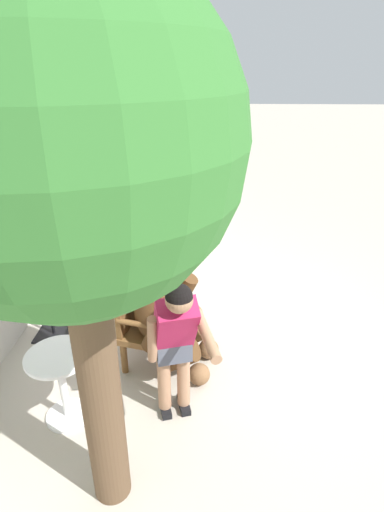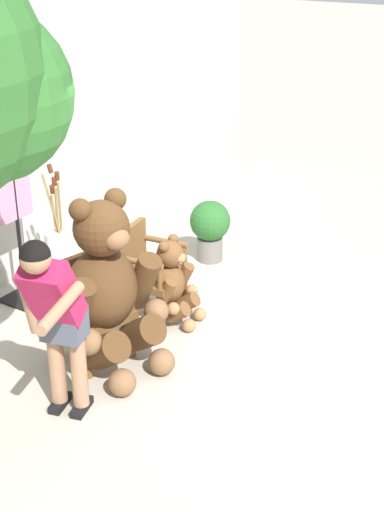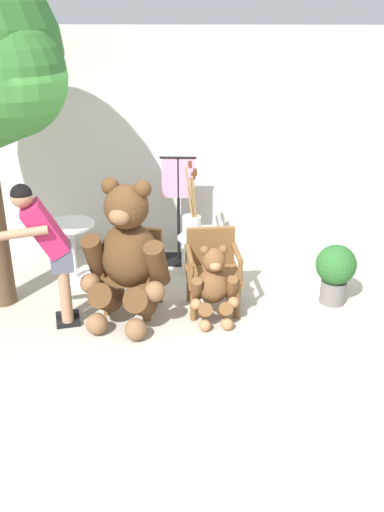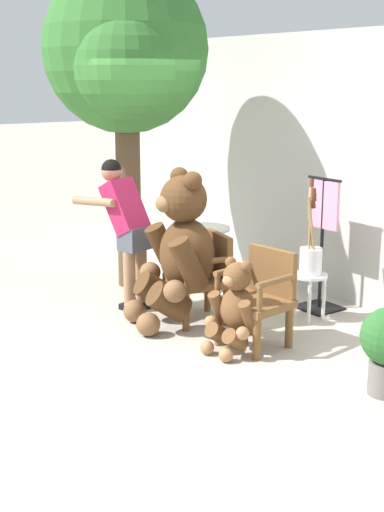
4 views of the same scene
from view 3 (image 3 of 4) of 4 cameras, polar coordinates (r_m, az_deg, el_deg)
name	(u,v)px [view 3 (image 3 of 4)]	position (r m, az deg, el deg)	size (l,w,h in m)	color
ground_plane	(170,343)	(5.68, -2.26, -8.67)	(60.00, 60.00, 0.00)	#B2A899
back_wall	(179,144)	(7.34, -1.30, 11.13)	(10.00, 0.16, 2.80)	beige
wooden_chair_left	(134,267)	(6.13, -5.78, -1.13)	(0.66, 0.64, 0.86)	brown
wooden_chair_right	(212,268)	(6.09, 2.05, -1.22)	(0.62, 0.59, 0.86)	brown
teddy_bear_large	(127,254)	(5.79, -6.51, 0.20)	(0.94, 0.94, 1.50)	#4C3019
teddy_bear_small	(214,285)	(5.86, 2.19, -2.91)	(0.51, 0.50, 0.83)	brown
person_visitor	(48,243)	(5.75, -14.23, 1.26)	(0.75, 0.62, 1.52)	black
white_stool	(192,245)	(6.92, -0.05, 1.14)	(0.34, 0.34, 0.46)	white
brush_bucket	(192,222)	(6.81, -0.03, 3.40)	(0.22, 0.22, 0.94)	white
round_side_table	(72,245)	(6.83, -11.88, 1.08)	(0.56, 0.56, 0.72)	white
potted_plant	(335,270)	(6.39, 14.15, -1.36)	(0.44, 0.44, 0.68)	slate
clothing_display_stand	(179,207)	(7.09, -1.36, 4.87)	(0.44, 0.40, 1.36)	black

